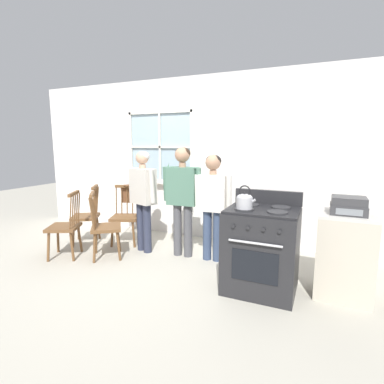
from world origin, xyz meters
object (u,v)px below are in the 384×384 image
Objects in this scene: chair_near_wall at (65,227)px; stove at (261,249)px; person_teen_center at (183,191)px; stereo at (348,206)px; handbag at (128,194)px; kettle at (245,200)px; side_counter at (344,255)px; person_elderly_left at (143,192)px; chair_center_cluster at (105,228)px; potted_plant at (168,177)px; person_adult_right at (213,197)px; chair_near_stove at (87,217)px; chair_by_window at (125,217)px.

stove is (2.75, 0.15, 0.04)m from chair_near_wall.
person_teen_center reaches higher than stereo.
kettle is at bearing -24.72° from handbag.
chair_near_wall is 3.59m from side_counter.
kettle is at bearing -1.33° from person_elderly_left.
chair_near_wall is 1.75m from person_teen_center.
handbag is (-2.24, 1.03, -0.25)m from kettle.
potted_plant reaches higher than chair_center_cluster.
person_adult_right is 4.31× the size of stereo.
kettle reaches higher than handbag.
person_teen_center is at bearing 146.56° from kettle.
person_elderly_left is at bearing -176.40° from person_teen_center.
kettle is 0.69× the size of potted_plant.
kettle is at bearing -160.85° from stereo.
chair_near_stove is 0.63× the size of person_elderly_left.
chair_center_cluster is 0.64× the size of person_adult_right.
person_adult_right is at bearing -0.33° from person_teen_center.
person_elderly_left reaches higher than chair_by_window.
handbag is at bearing 168.03° from stereo.
chair_center_cluster is 2.22m from stove.
side_counter is (1.61, -0.36, -0.44)m from person_adult_right.
stereo is at bearing -12.71° from person_teen_center.
chair_by_window is 0.62m from chair_center_cluster.
person_elderly_left is (0.47, -0.18, 0.46)m from chair_by_window.
person_teen_center is at bearing -100.60° from chair_center_cluster.
potted_plant is at bearing 143.68° from stove.
chair_center_cluster is 2.77× the size of stereo.
chair_by_window is 2.42m from stove.
handbag is (-1.62, 0.31, -0.12)m from person_adult_right.
person_elderly_left reaches higher than handbag.
person_adult_right is (1.96, 0.74, 0.45)m from chair_near_wall.
potted_plant is (0.99, 0.96, 0.60)m from chair_near_stove.
person_teen_center is 2.09m from stereo.
chair_near_wall is 0.64× the size of person_adult_right.
chair_near_stove is 0.64× the size of person_adult_right.
stereo is at bearing 55.09° from chair_near_stove.
person_teen_center is at bearing 25.80° from person_elderly_left.
stereo is (0.00, -0.02, 0.54)m from side_counter.
chair_near_stove is 3.07× the size of handbag.
chair_near_wall is 0.60× the size of person_teen_center.
stereo is at bearing 19.15° from kettle.
chair_center_cluster is at bearing -110.70° from person_elderly_left.
stove reaches higher than chair_by_window.
kettle reaches higher than stereo.
side_counter is at bearing -15.96° from person_adult_right.
side_counter is at bearing -11.62° from handbag.
chair_by_window is 1.00× the size of chair_near_wall.
chair_by_window is 1.60m from person_adult_right.
chair_by_window is at bearing 159.30° from kettle.
chair_by_window is 3.07× the size of handbag.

